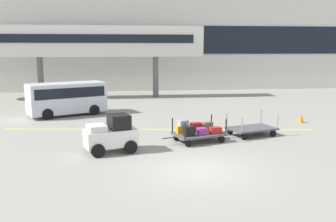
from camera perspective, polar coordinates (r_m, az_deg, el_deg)
ground_plane at (r=13.30m, az=4.74°, el=-9.15°), size 120.00×120.00×0.00m
apron_lead_line at (r=19.62m, az=-1.67°, el=-2.89°), size 16.37×2.29×0.01m
terminal_building at (r=38.39m, az=-2.91°, el=10.31°), size 52.43×2.51×9.33m
jet_bridge at (r=32.57m, az=-13.96°, el=10.44°), size 20.06×3.00×6.18m
baggage_tug at (r=15.43m, az=-8.82°, el=-3.65°), size 2.34×1.75×1.58m
baggage_cart_lead at (r=17.05m, az=4.66°, el=-3.16°), size 3.08×2.03×1.10m
baggage_cart_middle at (r=18.68m, az=12.88°, el=-2.71°), size 3.08×2.03×1.10m
shuttle_van at (r=24.51m, az=-15.52°, el=2.23°), size 5.15×3.77×2.10m
safety_cone_near at (r=22.73m, az=20.02°, el=-1.03°), size 0.36×0.36×0.55m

